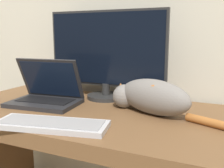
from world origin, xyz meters
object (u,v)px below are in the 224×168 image
object	(u,v)px
laptop	(46,95)
external_keyboard	(51,124)
monitor	(106,54)
cat	(150,96)

from	to	relation	value
laptop	external_keyboard	world-z (taller)	laptop
monitor	external_keyboard	xyz separation A→B (m)	(0.01, -0.49, -0.23)
monitor	cat	size ratio (longest dim) A/B	1.21
monitor	laptop	xyz separation A→B (m)	(-0.22, -0.23, -0.19)
external_keyboard	cat	bearing A→B (deg)	36.81
laptop	cat	world-z (taller)	laptop
external_keyboard	monitor	bearing A→B (deg)	79.29
monitor	external_keyboard	world-z (taller)	monitor
monitor	external_keyboard	distance (m)	0.55
monitor	laptop	bearing A→B (deg)	-133.51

